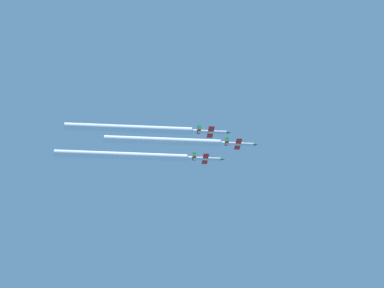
% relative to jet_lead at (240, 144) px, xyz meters
% --- Properties ---
extents(jet_lead, '(8.83, 12.86, 3.09)m').
position_rel_jet_lead_xyz_m(jet_lead, '(0.00, 0.00, 0.00)').
color(jet_lead, silver).
extents(jet_left_wingman, '(8.83, 12.86, 3.09)m').
position_rel_jet_lead_xyz_m(jet_left_wingman, '(-10.91, -11.22, -1.23)').
color(jet_left_wingman, silver).
extents(jet_right_wingman, '(8.83, 12.86, 3.09)m').
position_rel_jet_lead_xyz_m(jet_right_wingman, '(11.27, -11.40, -1.29)').
color(jet_right_wingman, silver).
extents(smoke_trail_lead, '(2.66, 44.75, 2.66)m').
position_rel_jet_lead_xyz_m(smoke_trail_lead, '(0.00, -28.24, -0.03)').
color(smoke_trail_lead, white).
extents(smoke_trail_left_wingman, '(2.66, 52.03, 2.66)m').
position_rel_jet_lead_xyz_m(smoke_trail_left_wingman, '(-10.91, -43.09, -1.26)').
color(smoke_trail_left_wingman, white).
extents(smoke_trail_right_wingman, '(2.66, 47.64, 2.66)m').
position_rel_jet_lead_xyz_m(smoke_trail_right_wingman, '(11.27, -41.09, -1.32)').
color(smoke_trail_right_wingman, white).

